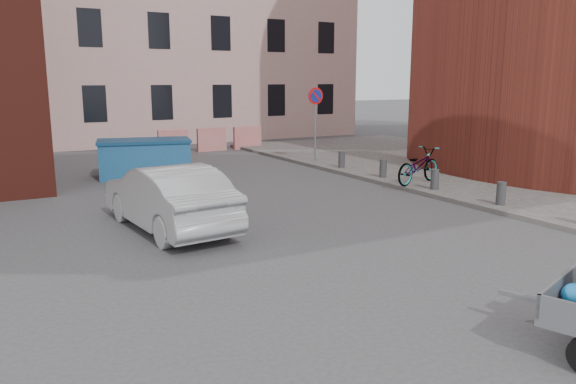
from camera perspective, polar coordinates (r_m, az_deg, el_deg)
ground at (r=9.55m, az=2.58°, el=-7.27°), size 120.00×120.00×0.00m
sidewalk at (r=19.09m, az=22.05°, el=1.53°), size 9.00×24.00×0.12m
building_pink at (r=31.82m, az=-9.86°, el=18.35°), size 16.00×8.00×14.00m
no_parking_sign at (r=20.30m, az=2.81°, el=8.44°), size 0.60×0.09×2.65m
bollards at (r=15.70m, az=14.68°, el=1.26°), size 0.22×9.02×0.55m
barriers at (r=24.52m, az=-7.76°, el=5.30°), size 4.70×0.18×1.00m
dumpster at (r=18.40m, az=-14.35°, el=3.37°), size 3.10×2.08×1.19m
silver_car at (r=11.77m, az=-12.05°, el=-0.52°), size 1.78×4.21×1.35m
bicycle at (r=16.43m, az=13.08°, el=2.60°), size 2.04×1.13×1.01m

